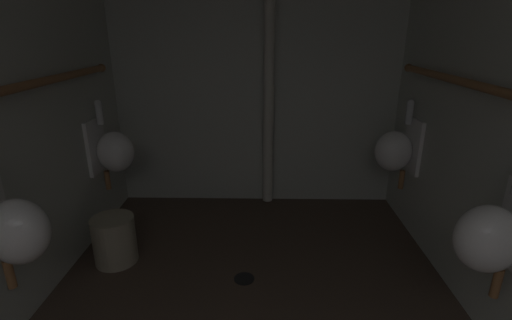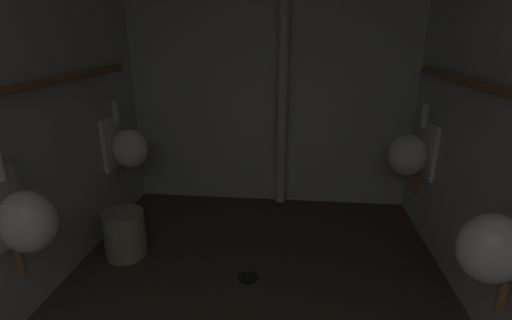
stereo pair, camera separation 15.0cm
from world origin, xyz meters
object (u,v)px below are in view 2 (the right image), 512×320
Objects in this scene: urinal_right_far at (410,154)px; standpipe_back_wall at (283,75)px; urinal_left_mid at (24,220)px; urinal_right_mid at (497,247)px; floor_drain at (248,278)px; waste_bin at (125,234)px; urinal_left_far at (128,147)px.

urinal_right_far is 0.31× the size of standpipe_back_wall.
urinal_left_mid is 0.31× the size of standpipe_back_wall.
urinal_right_far is at bearing 90.00° from urinal_right_mid.
standpipe_back_wall is 17.42× the size of floor_drain.
urinal_right_far is 2.16× the size of waste_bin.
floor_drain is (-1.21, 0.57, -0.68)m from urinal_right_mid.
urinal_right_far is at bearing 1.53° from urinal_left_far.
standpipe_back_wall is (1.27, 0.48, 0.56)m from urinal_left_far.
urinal_right_far is 1.60m from floor_drain.
urinal_left_mid is 2.31m from urinal_right_mid.
urinal_left_far is 2.65m from urinal_right_mid.
urinal_left_far reaches higher than waste_bin.
urinal_left_far is 1.47m from standpipe_back_wall.
urinal_left_mid and urinal_left_far have the same top height.
urinal_left_far is at bearing 150.80° from urinal_right_mid.
urinal_right_mid is (2.31, -0.02, 0.00)m from urinal_left_mid.
urinal_left_far is (0.00, 1.27, 0.00)m from urinal_left_mid.
urinal_right_mid is at bearing -90.00° from urinal_right_far.
urinal_right_mid reaches higher than waste_bin.
urinal_right_mid is 1.00× the size of urinal_right_far.
standpipe_back_wall is at bearing 81.93° from floor_drain.
urinal_left_mid is 1.41m from floor_drain.
floor_drain is (-0.17, -1.21, -1.24)m from standpipe_back_wall.
urinal_right_mid is 1.35m from urinal_right_far.
floor_drain is at bearing -11.75° from waste_bin.
urinal_right_far is at bearing -22.04° from standpipe_back_wall.
floor_drain is at bearing -33.37° from urinal_left_far.
urinal_left_far reaches higher than floor_drain.
urinal_right_mid is at bearing -19.49° from waste_bin.
standpipe_back_wall is 1.85m from waste_bin.
waste_bin is at bearing 78.52° from urinal_left_mid.
floor_drain is at bearing 154.91° from urinal_right_mid.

